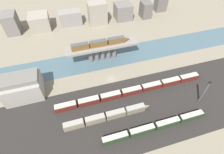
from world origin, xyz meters
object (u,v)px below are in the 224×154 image
(train_yard_mid, at_px, (108,116))
(warehouse_building, at_px, (22,87))
(train_yard_far, at_px, (134,90))
(train_on_bridge, at_px, (101,43))
(signal_tower, at_px, (204,92))
(train_yard_near, at_px, (157,126))

(train_yard_mid, relative_size, warehouse_building, 2.27)
(train_yard_far, bearing_deg, train_on_bridge, 107.43)
(warehouse_building, bearing_deg, train_on_bridge, 19.90)
(train_on_bridge, distance_m, train_yard_mid, 45.35)
(train_on_bridge, distance_m, signal_tower, 62.79)
(train_on_bridge, distance_m, train_yard_near, 57.34)
(train_yard_near, bearing_deg, train_yard_far, 96.70)
(train_on_bridge, relative_size, train_yard_far, 0.43)
(train_on_bridge, bearing_deg, train_yard_near, -76.90)
(warehouse_building, xyz_separation_m, signal_tower, (87.59, -30.24, 0.97))
(train_yard_mid, distance_m, signal_tower, 49.53)
(warehouse_building, bearing_deg, train_yard_near, -32.82)
(train_on_bridge, xyz_separation_m, train_yard_near, (12.77, -54.84, -10.87))
(train_yard_far, height_order, warehouse_building, warehouse_building)
(train_yard_mid, bearing_deg, warehouse_building, 145.37)
(train_yard_mid, distance_m, train_yard_far, 21.09)
(train_yard_mid, xyz_separation_m, train_yard_far, (17.89, 11.17, -0.11))
(train_on_bridge, distance_m, train_yard_far, 35.46)
(train_yard_far, bearing_deg, train_yard_mid, -148.03)
(train_yard_far, distance_m, warehouse_building, 58.64)
(warehouse_building, relative_size, signal_tower, 1.25)
(warehouse_building, bearing_deg, signal_tower, -19.05)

